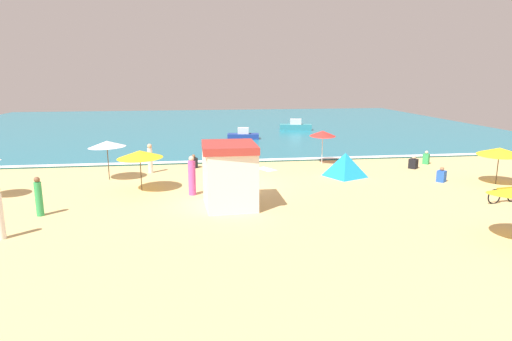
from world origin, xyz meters
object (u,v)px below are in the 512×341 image
Objects in this scene: beach_umbrella_4 at (107,144)px; beachgoer_4 at (426,158)px; beach_umbrella_0 at (500,151)px; parked_bicycle at (504,195)px; beachgoer_1 at (192,177)px; lifeguard_cabana at (229,175)px; small_boat_0 at (243,135)px; small_boat_1 at (296,126)px; beach_umbrella_5 at (140,154)px; beachgoer_3 at (413,163)px; beachgoer_0 at (150,158)px; beachgoer_6 at (441,176)px; beachgoer_8 at (39,197)px; beachgoer_9 at (194,162)px; beach_umbrella_2 at (323,133)px; beach_tent at (345,165)px.

beach_umbrella_4 is 2.91× the size of beachgoer_4.
beachgoer_4 is (-0.95, 5.60, -1.41)m from beach_umbrella_0.
parked_bicycle is at bearing -96.94° from beachgoer_4.
beachgoer_1 is (-16.20, 0.12, -0.87)m from beach_umbrella_0.
lifeguard_cabana is 0.97× the size of small_boat_0.
beach_umbrella_4 is at bearing -127.78° from small_boat_1.
beachgoer_1 is (4.62, -3.87, -1.10)m from beach_umbrella_4.
beach_umbrella_5 reaches higher than beachgoer_4.
beachgoer_3 is 1.94m from beachgoer_4.
beach_umbrella_0 is 1.81× the size of beachgoer_0.
beach_umbrella_0 is 3.59× the size of beachgoer_4.
beachgoer_6 is (11.89, 2.89, -1.09)m from lifeguard_cabana.
beach_umbrella_5 is at bearing 141.63° from lifeguard_cabana.
beach_umbrella_0 is 18.80m from beach_umbrella_5.
beach_umbrella_0 is 22.63m from beachgoer_8.
beachgoer_4 is at bearing 13.52° from beach_umbrella_5.
beach_umbrella_4 is at bearing -178.75° from beachgoer_3.
beachgoer_9 is at bearing 157.90° from beach_umbrella_0.
beach_umbrella_2 reaches higher than beach_umbrella_5.
beachgoer_8 is (-22.50, -2.27, -0.99)m from beach_umbrella_0.
beachgoer_4 is at bearing 0.37° from beachgoer_0.
small_boat_0 is at bearing 67.12° from beach_umbrella_5.
small_boat_1 is at bearing 52.22° from beach_umbrella_4.
beachgoer_9 is 20.25m from small_boat_1.
beach_tent is at bearing -4.81° from beach_umbrella_4.
beach_tent is 9.39m from beachgoer_9.
beachgoer_1 is at bearing -39.97° from beach_umbrella_4.
beach_umbrella_2 is at bearing 25.55° from beach_umbrella_5.
beachgoer_8 reaches higher than beachgoer_9.
small_boat_1 is at bearing 102.98° from beach_umbrella_0.
beachgoer_8 reaches higher than beach_tent.
beachgoer_3 is (-2.47, 4.39, -1.44)m from beach_umbrella_0.
beachgoer_1 is (-8.74, -2.75, 0.22)m from beach_tent.
beach_umbrella_2 reaches higher than small_boat_1.
beachgoer_3 is at bearing 10.70° from beach_umbrella_5.
beachgoer_6 is 23.08m from small_boat_1.
beach_umbrella_0 reaches higher than small_boat_1.
parked_bicycle is 7.68m from beachgoer_3.
parked_bicycle is 17.16m from beachgoer_9.
beach_tent is at bearing 34.61° from lifeguard_cabana.
small_boat_1 is at bearing 54.21° from beachgoer_0.
beach_umbrella_4 is at bearing -151.62° from beachgoer_9.
parked_bicycle is (5.44, -6.14, -0.31)m from beach_tent.
beach_umbrella_5 is at bearing -169.30° from beachgoer_3.
beachgoer_0 is 22.56m from small_boat_1.
beachgoer_0 reaches higher than small_boat_0.
beach_umbrella_4 is 1.33× the size of beachgoer_1.
beachgoer_9 is at bearing 22.35° from beachgoer_0.
beachgoer_8 is (-20.47, 1.00, 0.42)m from parked_bicycle.
lifeguard_cabana is 13.72m from beachgoer_3.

